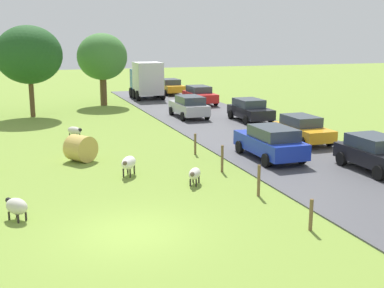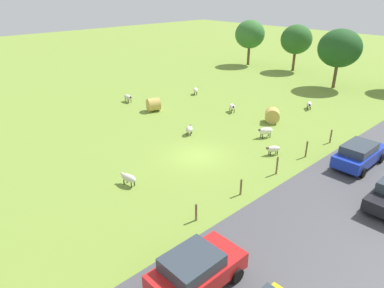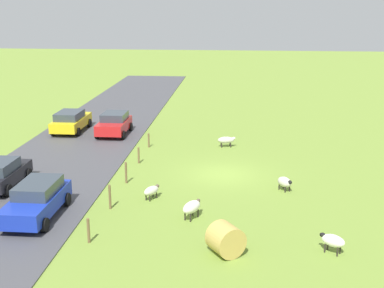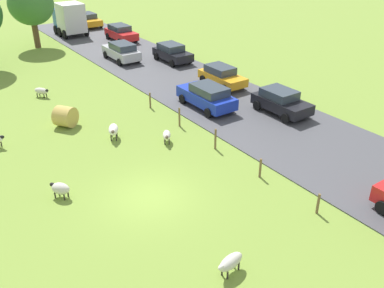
# 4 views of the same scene
# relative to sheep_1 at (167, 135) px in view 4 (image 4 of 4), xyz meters

# --- Properties ---
(ground_plane) EXTENTS (160.00, 160.00, 0.00)m
(ground_plane) POSITION_rel_sheep_1_xyz_m (-3.59, -4.20, -0.46)
(ground_plane) COLOR olive
(road_strip) EXTENTS (8.00, 80.00, 0.06)m
(road_strip) POSITION_rel_sheep_1_xyz_m (6.83, -4.20, -0.43)
(road_strip) COLOR #47474C
(road_strip) RESTS_ON ground_plane
(sheep_1) EXTENTS (0.90, 1.10, 0.69)m
(sheep_1) POSITION_rel_sheep_1_xyz_m (0.00, 0.00, 0.00)
(sheep_1) COLOR silver
(sheep_1) RESTS_ON ground_plane
(sheep_2) EXTENTS (1.05, 1.31, 0.86)m
(sheep_2) POSITION_rel_sheep_1_xyz_m (-2.29, 2.22, 0.12)
(sheep_2) COLOR white
(sheep_2) RESTS_ON ground_plane
(sheep_5) EXTENTS (1.02, 1.20, 0.70)m
(sheep_5) POSITION_rel_sheep_1_xyz_m (-3.65, 11.38, -0.00)
(sheep_5) COLOR beige
(sheep_5) RESTS_ON ground_plane
(sheep_6) EXTENTS (0.97, 1.05, 0.76)m
(sheep_6) POSITION_rel_sheep_1_xyz_m (-6.95, -1.86, 0.02)
(sheep_6) COLOR beige
(sheep_6) RESTS_ON ground_plane
(sheep_7) EXTENTS (1.30, 0.69, 0.75)m
(sheep_7) POSITION_rel_sheep_1_xyz_m (-3.59, -10.06, 0.04)
(sheep_7) COLOR beige
(sheep_7) RESTS_ON ground_plane
(hay_bale_1) EXTENTS (1.70, 1.65, 1.29)m
(hay_bale_1) POSITION_rel_sheep_1_xyz_m (-3.96, 5.53, 0.18)
(hay_bale_1) COLOR tan
(hay_bale_1) RESTS_ON ground_plane
(tree_2) EXTENTS (4.37, 4.37, 6.30)m
(tree_2) POSITION_rel_sheep_1_xyz_m (0.39, 25.43, 3.78)
(tree_2) COLOR brown
(tree_2) RESTS_ON ground_plane
(fence_post_0) EXTENTS (0.12, 0.12, 1.00)m
(fence_post_0) POSITION_rel_sheep_1_xyz_m (1.82, -9.50, 0.04)
(fence_post_0) COLOR brown
(fence_post_0) RESTS_ON ground_plane
(fence_post_1) EXTENTS (0.12, 0.12, 1.04)m
(fence_post_1) POSITION_rel_sheep_1_xyz_m (1.82, -5.86, 0.05)
(fence_post_1) COLOR brown
(fence_post_1) RESTS_ON ground_plane
(fence_post_2) EXTENTS (0.12, 0.12, 1.24)m
(fence_post_2) POSITION_rel_sheep_1_xyz_m (1.82, -2.22, 0.15)
(fence_post_2) COLOR brown
(fence_post_2) RESTS_ON ground_plane
(fence_post_3) EXTENTS (0.12, 0.12, 1.24)m
(fence_post_3) POSITION_rel_sheep_1_xyz_m (1.82, 1.41, 0.16)
(fence_post_3) COLOR brown
(fence_post_3) RESTS_ON ground_plane
(fence_post_4) EXTENTS (0.12, 0.12, 1.10)m
(fence_post_4) POSITION_rel_sheep_1_xyz_m (1.82, 5.05, 0.08)
(fence_post_4) COLOR brown
(fence_post_4) RESTS_ON ground_plane
(truck_0) EXTENTS (2.74, 3.99, 3.53)m
(truck_0) POSITION_rel_sheep_1_xyz_m (5.07, 28.27, 1.43)
(truck_0) COLOR #1E4C99
(truck_0) RESTS_ON road_strip
(car_0) EXTENTS (2.07, 4.45, 1.63)m
(car_0) POSITION_rel_sheep_1_xyz_m (5.28, 16.19, 0.44)
(car_0) COLOR #B7B7BC
(car_0) RESTS_ON road_strip
(car_2) EXTENTS (2.11, 4.10, 1.56)m
(car_2) POSITION_rel_sheep_1_xyz_m (8.90, 13.25, 0.41)
(car_2) COLOR black
(car_2) RESTS_ON road_strip
(car_3) EXTENTS (2.11, 4.00, 1.56)m
(car_3) POSITION_rel_sheep_1_xyz_m (8.43, -0.78, 0.41)
(car_3) COLOR black
(car_3) RESTS_ON road_strip
(car_4) EXTENTS (2.11, 4.47, 1.61)m
(car_4) POSITION_rel_sheep_1_xyz_m (8.57, 22.90, 0.43)
(car_4) COLOR red
(car_4) RESTS_ON road_strip
(car_5) EXTENTS (2.10, 4.59, 1.64)m
(car_5) POSITION_rel_sheep_1_xyz_m (4.96, 2.75, 0.45)
(car_5) COLOR #1933B2
(car_5) RESTS_ON road_strip
(car_7) EXTENTS (1.96, 4.10, 1.51)m
(car_7) POSITION_rel_sheep_1_xyz_m (8.54, 5.63, 0.38)
(car_7) COLOR orange
(car_7) RESTS_ON road_strip
(car_8) EXTENTS (2.16, 4.39, 1.55)m
(car_8) POSITION_rel_sheep_1_xyz_m (8.44, 31.49, 0.41)
(car_8) COLOR orange
(car_8) RESTS_ON road_strip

